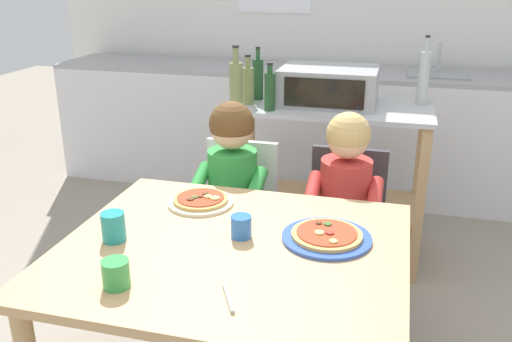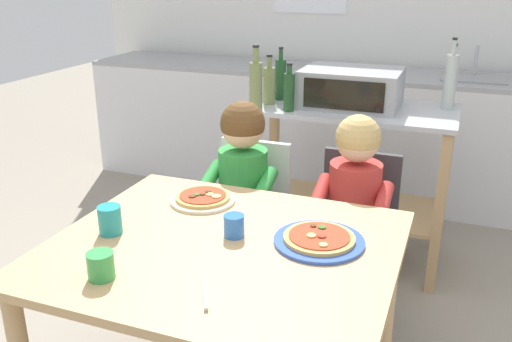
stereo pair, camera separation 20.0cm
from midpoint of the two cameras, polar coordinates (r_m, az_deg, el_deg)
The scene contains 21 objects.
ground_plane at distance 3.09m, azimuth 1.98°, elevation -10.56°, with size 11.02×11.02×0.00m, color gray.
kitchen_counter at distance 4.09m, azimuth 6.17°, elevation 4.12°, with size 4.09×0.60×1.10m.
kitchen_island_cart at distance 3.11m, azimuth 5.49°, elevation 1.58°, with size 1.11×0.56×0.88m.
toaster_oven at distance 3.02m, azimuth 5.64°, elevation 8.72°, with size 0.51×0.40×0.20m.
bottle_brown_beer at distance 2.86m, azimuth -0.59°, elevation 8.30°, with size 0.06×0.06×0.25m.
bottle_clear_vinegar at distance 2.89m, azimuth -4.08°, elevation 8.93°, with size 0.07×0.07×0.33m.
bottle_tall_green_wine at distance 3.11m, azimuth -1.67°, elevation 9.52°, with size 0.06×0.06×0.29m.
bottle_dark_olive_oil at distance 3.08m, azimuth 15.13°, elevation 9.30°, with size 0.06×0.06×0.37m.
bottle_squat_spirits at distance 3.18m, azimuth 15.20°, elevation 9.47°, with size 0.06×0.06×0.33m.
bottle_slim_sauce at distance 3.01m, azimuth -2.76°, elevation 8.91°, with size 0.07×0.07×0.27m.
dining_table at distance 1.85m, azimuth -5.56°, elevation -10.64°, with size 1.11×0.96×0.74m.
dining_chair_left at distance 2.62m, azimuth -4.16°, elevation -4.63°, with size 0.36×0.36×0.81m.
dining_chair_right at distance 2.53m, azimuth 6.85°, elevation -5.68°, with size 0.36×0.36×0.81m.
child_in_green_shirt at distance 2.45m, azimuth -5.17°, elevation -1.72°, with size 0.32×0.42×1.02m.
child_in_red_shirt at distance 2.35m, azimuth 6.59°, elevation -3.24°, with size 0.32×0.42×1.00m.
pizza_plate_cream at distance 2.11m, azimuth -8.43°, elevation -3.11°, with size 0.25×0.25×0.03m.
pizza_plate_blue_rimmed at distance 1.83m, azimuth 4.20°, elevation -6.81°, with size 0.30×0.30×0.03m.
drinking_cup_blue at distance 1.84m, azimuth -4.67°, elevation -5.81°, with size 0.07×0.07×0.08m, color blue.
drinking_cup_teal at distance 1.89m, azimuth -17.47°, elevation -5.57°, with size 0.08×0.08×0.10m, color teal.
drinking_cup_green at distance 1.64m, azimuth -17.73°, elevation -10.15°, with size 0.08×0.08×0.08m, color green.
serving_spoon at distance 1.54m, azimuth -6.68°, elevation -12.93°, with size 0.01×0.01×0.14m, color #B7BABF.
Camera 1 is at (0.48, -1.51, 1.59)m, focal length 38.79 mm.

